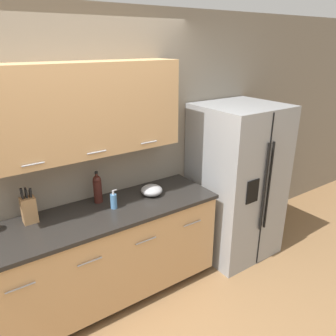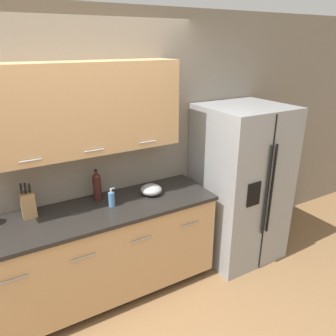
# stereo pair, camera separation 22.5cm
# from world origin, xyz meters

# --- Properties ---
(wall_back) EXTENTS (10.00, 0.39, 2.60)m
(wall_back) POSITION_xyz_m (0.03, 1.09, 1.41)
(wall_back) COLOR gray
(wall_back) RESTS_ON ground_plane
(counter_unit) EXTENTS (2.13, 0.64, 0.93)m
(counter_unit) POSITION_xyz_m (0.13, 0.79, 0.47)
(counter_unit) COLOR black
(counter_unit) RESTS_ON ground_plane
(refrigerator) EXTENTS (0.85, 0.82, 1.71)m
(refrigerator) POSITION_xyz_m (1.69, 0.70, 0.85)
(refrigerator) COLOR gray
(refrigerator) RESTS_ON ground_plane
(knife_block) EXTENTS (0.11, 0.09, 0.31)m
(knife_block) POSITION_xyz_m (-0.41, 0.95, 1.04)
(knife_block) COLOR #A87A4C
(knife_block) RESTS_ON counter_unit
(wine_bottle) EXTENTS (0.08, 0.08, 0.30)m
(wine_bottle) POSITION_xyz_m (0.19, 0.97, 1.06)
(wine_bottle) COLOR #3D1914
(wine_bottle) RESTS_ON counter_unit
(soap_dispenser) EXTENTS (0.06, 0.06, 0.17)m
(soap_dispenser) POSITION_xyz_m (0.25, 0.78, 1.00)
(soap_dispenser) COLOR #4C7FB2
(soap_dispenser) RESTS_ON counter_unit
(mixing_bowl) EXTENTS (0.20, 0.20, 0.10)m
(mixing_bowl) POSITION_xyz_m (0.67, 0.82, 0.98)
(mixing_bowl) COLOR #A3A3A5
(mixing_bowl) RESTS_ON counter_unit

